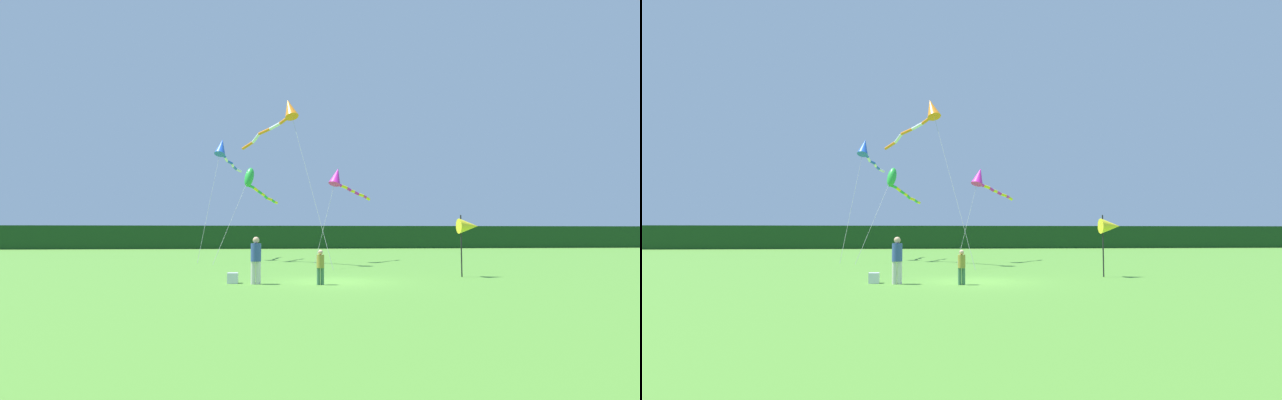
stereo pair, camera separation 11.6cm
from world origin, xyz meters
The scene contains 10 objects.
ground_plane centered at (0.00, 0.00, 0.00)m, with size 120.00×120.00×0.00m, color #4C842D.
distant_treeline centered at (0.00, 45.00, 1.51)m, with size 108.00×2.51×3.03m, color #193D19.
person_adult centered at (-3.16, -0.67, 1.03)m, with size 0.40×0.40×1.84m.
person_child centered at (-0.68, -1.13, 0.75)m, with size 0.30×0.30×1.34m.
cooler_box centered at (-4.08, -0.23, 0.21)m, with size 0.41×0.41×0.41m, color silver.
banner_flag_pole centered at (6.40, 1.59, 2.29)m, with size 0.90×0.70×2.82m.
kite_green centered at (-4.00, 15.12, 5.72)m, with size 4.18×7.09×6.80m.
kite_magenta centered at (2.08, 13.45, 5.79)m, with size 4.65×4.71×6.68m.
kite_orange centered at (-1.84, 10.65, 9.63)m, with size 5.61×8.93×10.63m.
kite_blue centered at (-6.41, 17.41, 8.41)m, with size 2.39×7.96×9.36m.
Camera 1 is at (-2.49, -19.62, 1.96)m, focal length 26.90 mm.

